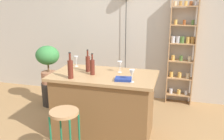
{
  "coord_description": "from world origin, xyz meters",
  "views": [
    {
      "loc": [
        0.97,
        -2.79,
        1.92
      ],
      "look_at": [
        0.05,
        0.55,
        0.93
      ],
      "focal_mm": 38.86,
      "sensor_mm": 36.0,
      "label": 1
    }
  ],
  "objects_px": {
    "wine_glass_center": "(76,59)",
    "plant_stool": "(50,94)",
    "spice_shelf": "(182,51)",
    "bottle_sauce_amber": "(88,63)",
    "wine_glass_left": "(132,73)",
    "cookbook": "(123,79)",
    "bottle_wine_red": "(92,67)",
    "wine_glass_right": "(120,64)",
    "bar_stool": "(65,125)",
    "bottle_olive_oil": "(70,69)",
    "potted_plant": "(48,60)"
  },
  "relations": [
    {
      "from": "plant_stool",
      "to": "bottle_wine_red",
      "type": "height_order",
      "value": "bottle_wine_red"
    },
    {
      "from": "wine_glass_left",
      "to": "bar_stool",
      "type": "bearing_deg",
      "value": -141.52
    },
    {
      "from": "spice_shelf",
      "to": "bottle_olive_oil",
      "type": "xyz_separation_m",
      "value": [
        -1.42,
        -1.78,
        0.05
      ]
    },
    {
      "from": "potted_plant",
      "to": "wine_glass_right",
      "type": "distance_m",
      "value": 1.61
    },
    {
      "from": "bottle_sauce_amber",
      "to": "wine_glass_right",
      "type": "bearing_deg",
      "value": 10.32
    },
    {
      "from": "wine_glass_right",
      "to": "plant_stool",
      "type": "bearing_deg",
      "value": 158.74
    },
    {
      "from": "wine_glass_left",
      "to": "wine_glass_center",
      "type": "height_order",
      "value": "same"
    },
    {
      "from": "plant_stool",
      "to": "bottle_sauce_amber",
      "type": "bearing_deg",
      "value": -32.62
    },
    {
      "from": "spice_shelf",
      "to": "wine_glass_left",
      "type": "bearing_deg",
      "value": -109.36
    },
    {
      "from": "spice_shelf",
      "to": "plant_stool",
      "type": "xyz_separation_m",
      "value": [
        -2.34,
        -0.76,
        -0.8
      ]
    },
    {
      "from": "bottle_wine_red",
      "to": "cookbook",
      "type": "height_order",
      "value": "bottle_wine_red"
    },
    {
      "from": "bar_stool",
      "to": "bottle_sauce_amber",
      "type": "height_order",
      "value": "bottle_sauce_amber"
    },
    {
      "from": "spice_shelf",
      "to": "wine_glass_center",
      "type": "xyz_separation_m",
      "value": [
        -1.59,
        -1.2,
        0.03
      ]
    },
    {
      "from": "bottle_sauce_amber",
      "to": "cookbook",
      "type": "relative_size",
      "value": 1.54
    },
    {
      "from": "wine_glass_left",
      "to": "cookbook",
      "type": "xyz_separation_m",
      "value": [
        -0.12,
        0.04,
        -0.1
      ]
    },
    {
      "from": "spice_shelf",
      "to": "bottle_wine_red",
      "type": "bearing_deg",
      "value": -127.52
    },
    {
      "from": "bottle_wine_red",
      "to": "wine_glass_right",
      "type": "height_order",
      "value": "bottle_wine_red"
    },
    {
      "from": "plant_stool",
      "to": "spice_shelf",
      "type": "bearing_deg",
      "value": 17.98
    },
    {
      "from": "bottle_olive_oil",
      "to": "wine_glass_right",
      "type": "bearing_deg",
      "value": 38.34
    },
    {
      "from": "bar_stool",
      "to": "cookbook",
      "type": "relative_size",
      "value": 3.31
    },
    {
      "from": "spice_shelf",
      "to": "wine_glass_right",
      "type": "distance_m",
      "value": 1.59
    },
    {
      "from": "bar_stool",
      "to": "wine_glass_right",
      "type": "distance_m",
      "value": 1.15
    },
    {
      "from": "spice_shelf",
      "to": "bottle_sauce_amber",
      "type": "bearing_deg",
      "value": -132.62
    },
    {
      "from": "bottle_sauce_amber",
      "to": "cookbook",
      "type": "height_order",
      "value": "bottle_sauce_amber"
    },
    {
      "from": "bar_stool",
      "to": "spice_shelf",
      "type": "relative_size",
      "value": 0.35
    },
    {
      "from": "plant_stool",
      "to": "potted_plant",
      "type": "distance_m",
      "value": 0.65
    },
    {
      "from": "bottle_olive_oil",
      "to": "wine_glass_left",
      "type": "height_order",
      "value": "bottle_olive_oil"
    },
    {
      "from": "bar_stool",
      "to": "wine_glass_right",
      "type": "relative_size",
      "value": 4.24
    },
    {
      "from": "plant_stool",
      "to": "wine_glass_left",
      "type": "distance_m",
      "value": 2.15
    },
    {
      "from": "bottle_sauce_amber",
      "to": "wine_glass_left",
      "type": "relative_size",
      "value": 1.97
    },
    {
      "from": "bottle_olive_oil",
      "to": "spice_shelf",
      "type": "bearing_deg",
      "value": 51.57
    },
    {
      "from": "bar_stool",
      "to": "wine_glass_left",
      "type": "xyz_separation_m",
      "value": [
        0.68,
        0.54,
        0.53
      ]
    },
    {
      "from": "plant_stool",
      "to": "wine_glass_right",
      "type": "distance_m",
      "value": 1.8
    },
    {
      "from": "spice_shelf",
      "to": "bar_stool",
      "type": "bearing_deg",
      "value": -119.64
    },
    {
      "from": "potted_plant",
      "to": "bottle_olive_oil",
      "type": "height_order",
      "value": "bottle_olive_oil"
    },
    {
      "from": "wine_glass_center",
      "to": "plant_stool",
      "type": "bearing_deg",
      "value": 149.76
    },
    {
      "from": "bar_stool",
      "to": "wine_glass_left",
      "type": "distance_m",
      "value": 1.02
    },
    {
      "from": "bar_stool",
      "to": "bottle_wine_red",
      "type": "relative_size",
      "value": 2.3
    },
    {
      "from": "potted_plant",
      "to": "wine_glass_left",
      "type": "bearing_deg",
      "value": -29.01
    },
    {
      "from": "plant_stool",
      "to": "wine_glass_right",
      "type": "xyz_separation_m",
      "value": [
        1.49,
        -0.58,
        0.83
      ]
    },
    {
      "from": "bar_stool",
      "to": "wine_glass_left",
      "type": "height_order",
      "value": "wine_glass_left"
    },
    {
      "from": "wine_glass_center",
      "to": "cookbook",
      "type": "xyz_separation_m",
      "value": [
        0.86,
        -0.49,
        -0.1
      ]
    },
    {
      "from": "cookbook",
      "to": "wine_glass_center",
      "type": "bearing_deg",
      "value": 142.98
    },
    {
      "from": "bottle_wine_red",
      "to": "wine_glass_left",
      "type": "relative_size",
      "value": 1.85
    },
    {
      "from": "bottle_wine_red",
      "to": "cookbook",
      "type": "distance_m",
      "value": 0.5
    },
    {
      "from": "bar_stool",
      "to": "wine_glass_right",
      "type": "height_order",
      "value": "wine_glass_right"
    },
    {
      "from": "spice_shelf",
      "to": "bottle_sauce_amber",
      "type": "xyz_separation_m",
      "value": [
        -1.31,
        -1.42,
        0.04
      ]
    },
    {
      "from": "bar_stool",
      "to": "wine_glass_center",
      "type": "xyz_separation_m",
      "value": [
        -0.3,
        1.07,
        0.53
      ]
    },
    {
      "from": "wine_glass_right",
      "to": "potted_plant",
      "type": "bearing_deg",
      "value": 158.74
    },
    {
      "from": "bar_stool",
      "to": "cookbook",
      "type": "bearing_deg",
      "value": 45.85
    }
  ]
}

